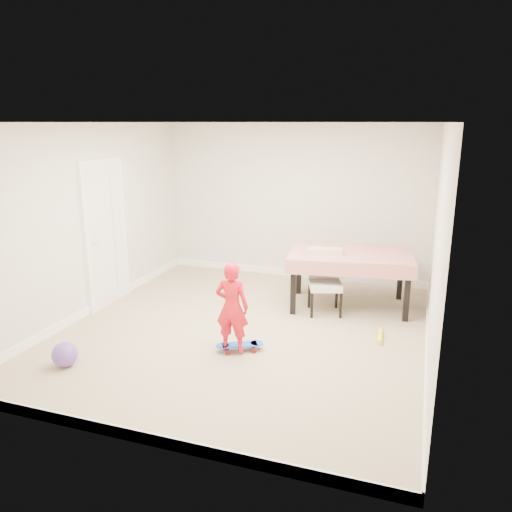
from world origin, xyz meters
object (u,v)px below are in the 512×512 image
(skateboard, at_px, (240,347))
(child, at_px, (232,310))
(dining_table, at_px, (349,280))
(balloon, at_px, (65,354))
(dining_chair, at_px, (325,282))

(skateboard, distance_m, child, 0.50)
(skateboard, bearing_deg, child, -155.11)
(dining_table, relative_size, skateboard, 3.05)
(dining_table, distance_m, balloon, 3.92)
(dining_table, bearing_deg, child, -126.50)
(skateboard, bearing_deg, dining_table, 34.69)
(dining_table, relative_size, dining_chair, 1.92)
(child, relative_size, balloon, 3.79)
(skateboard, xyz_separation_m, balloon, (-1.68, -0.98, 0.10))
(skateboard, relative_size, child, 0.53)
(dining_chair, bearing_deg, dining_table, 34.96)
(dining_table, xyz_separation_m, skateboard, (-0.98, -1.89, -0.36))
(skateboard, height_order, child, child)
(dining_table, bearing_deg, balloon, -141.53)
(dining_chair, height_order, skateboard, dining_chair)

